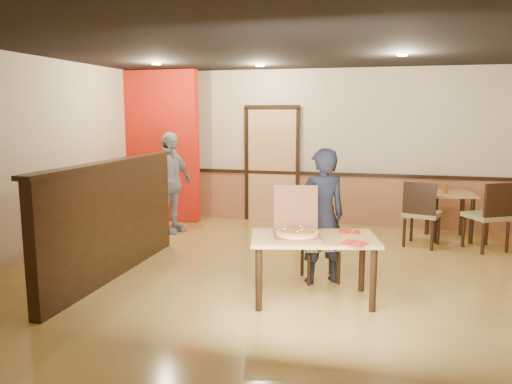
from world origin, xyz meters
TOP-DOWN VIEW (x-y plane):
  - floor at (0.00, 0.00)m, footprint 7.00×7.00m
  - ceiling at (0.00, 0.00)m, footprint 7.00×7.00m
  - wall_back at (0.00, 3.50)m, footprint 7.00×0.00m
  - wall_left at (-3.50, 0.00)m, footprint 0.00×7.00m
  - wainscot_back at (0.00, 3.47)m, footprint 7.00×0.04m
  - chair_rail_back at (0.00, 3.45)m, footprint 7.00×0.06m
  - back_door at (-0.80, 3.46)m, footprint 0.90×0.06m
  - booth_partition at (-2.00, -0.20)m, footprint 0.20×3.10m
  - red_accent_panel at (-2.90, 3.00)m, footprint 1.60×0.20m
  - spot_a at (-2.30, 1.80)m, footprint 0.14×0.14m
  - spot_b at (-0.80, 2.50)m, footprint 0.14×0.14m
  - spot_c at (1.40, 1.50)m, footprint 0.14×0.14m
  - main_table at (0.52, -0.42)m, footprint 1.47×1.04m
  - diner_chair at (0.49, 0.33)m, footprint 0.57×0.57m
  - side_chair_left at (1.80, 2.18)m, footprint 0.63×0.63m
  - side_chair_right at (2.76, 2.18)m, footprint 0.70×0.70m
  - side_table at (2.27, 2.80)m, footprint 0.79×0.79m
  - diner at (0.53, 0.19)m, footprint 0.70×0.63m
  - passerby at (-2.27, 2.11)m, footprint 0.73×1.08m
  - pizza_box at (0.35, -0.46)m, footprint 0.61×0.67m
  - pizza at (0.36, -0.51)m, footprint 0.55×0.55m
  - napkin_near at (0.96, -0.60)m, footprint 0.31×0.31m
  - napkin_far at (0.88, -0.11)m, footprint 0.24×0.24m
  - condiment at (2.18, 2.68)m, footprint 0.06×0.06m

SIDE VIEW (x-z plane):
  - floor at x=0.00m, z-range 0.00..0.00m
  - wainscot_back at x=0.00m, z-range 0.00..0.90m
  - diner_chair at x=0.49m, z-range 0.04..0.93m
  - side_chair_left at x=1.80m, z-range 0.05..1.05m
  - side_chair_right at x=2.76m, z-range 0.05..1.08m
  - side_table at x=2.27m, z-range 0.20..0.96m
  - main_table at x=0.52m, z-range 0.25..0.96m
  - napkin_far at x=0.88m, z-range 0.71..0.72m
  - napkin_near at x=0.96m, z-range 0.71..0.72m
  - booth_partition at x=-2.00m, z-range 0.01..1.46m
  - pizza at x=0.36m, z-range 0.75..0.78m
  - pizza_box at x=0.35m, z-range 0.52..1.03m
  - diner at x=0.53m, z-range 0.00..1.62m
  - condiment at x=2.18m, z-range 0.76..0.92m
  - passerby at x=-2.27m, z-range 0.00..1.70m
  - chair_rail_back at x=0.00m, z-range 0.89..0.95m
  - back_door at x=-0.80m, z-range 0.00..2.10m
  - red_accent_panel at x=-2.90m, z-range 0.01..2.79m
  - wall_back at x=0.00m, z-range -2.10..4.90m
  - wall_left at x=-3.50m, z-range -2.10..4.90m
  - spot_a at x=-2.30m, z-range 2.77..2.79m
  - spot_b at x=-0.80m, z-range 2.77..2.79m
  - spot_c at x=1.40m, z-range 2.77..2.79m
  - ceiling at x=0.00m, z-range 2.80..2.80m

